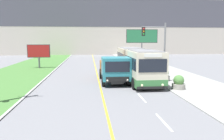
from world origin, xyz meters
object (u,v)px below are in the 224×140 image
Objects in this scene: billboard_large at (142,37)px; planter_round_near at (179,83)px; planter_round_third at (154,70)px; city_bus at (137,64)px; billboard_small at (39,52)px; traffic_light_mast at (158,45)px; planter_round_second at (164,75)px; dump_truck at (115,70)px.

billboard_large is 24.71m from planter_round_near.
planter_round_third is at bearing -98.95° from billboard_large.
billboard_small is (-12.08, 10.24, 0.76)m from city_bus.
city_bus is 2.07× the size of traffic_light_mast.
city_bus is 1.93× the size of billboard_large.
billboard_small reaches higher than planter_round_second.
dump_truck is at bearing 175.22° from traffic_light_mast.
billboard_small reaches higher than dump_truck.
traffic_light_mast reaches higher than billboard_small.
planter_round_second is (-2.68, -20.42, -3.98)m from billboard_large.
dump_truck is at bearing -142.50° from city_bus.
planter_round_near is 7.60m from planter_round_third.
city_bus is 20.00m from billboard_large.
planter_round_second is at bearing -90.98° from planter_round_third.
billboard_large is (7.72, 21.03, 3.32)m from dump_truck.
planter_round_near is 3.80m from planter_round_second.
billboard_small is (-17.27, -8.85, -2.22)m from billboard_large.
dump_truck is (-2.53, -1.94, -0.33)m from city_bus.
city_bus is 3.36m from traffic_light_mast.
dump_truck is 5.92m from planter_round_near.
planter_round_third is (0.17, 7.60, -0.00)m from planter_round_near.
city_bus is at bearing 151.98° from planter_round_second.
city_bus is 1.72× the size of dump_truck.
billboard_small is 16.68m from planter_round_third.
billboard_large is at bearing 83.44° from planter_round_near.
city_bus is 3.41× the size of billboard_small.
planter_round_near is at bearing -91.53° from planter_round_second.
traffic_light_mast is (1.47, -2.28, 2.00)m from city_bus.
billboard_small is at bearing -152.88° from billboard_large.
dump_truck is 1.12× the size of billboard_large.
traffic_light_mast reaches higher than planter_round_third.
planter_round_third is at bearing 76.93° from traffic_light_mast.
planter_round_near is at bearing -32.88° from dump_truck.
planter_round_near is 1.01× the size of planter_round_third.
billboard_small is at bearing 152.04° from planter_round_third.
billboard_large reaches higher than traffic_light_mast.
billboard_small reaches higher than city_bus.
traffic_light_mast reaches higher than planter_round_near.
planter_round_second is at bearing -28.02° from city_bus.
planter_round_second is (0.10, 3.80, 0.03)m from planter_round_near.
planter_round_third is at bearing 43.81° from city_bus.
traffic_light_mast is at bearing -103.07° from planter_round_third.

